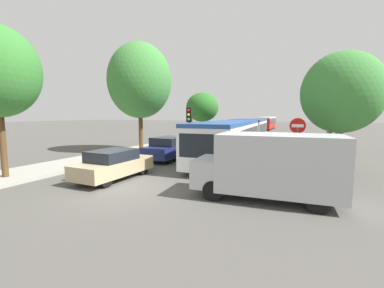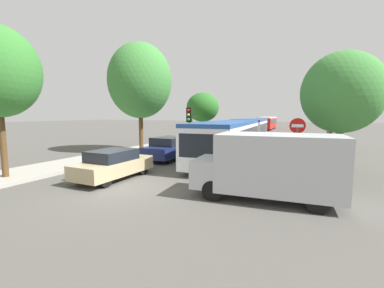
{
  "view_description": "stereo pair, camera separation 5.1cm",
  "coord_description": "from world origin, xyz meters",
  "px_view_note": "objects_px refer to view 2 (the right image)",
  "views": [
    {
      "loc": [
        6.77,
        -7.94,
        2.99
      ],
      "look_at": [
        0.2,
        5.99,
        1.2
      ],
      "focal_mm": 24.0,
      "sensor_mm": 36.0,
      "label": 1
    },
    {
      "loc": [
        6.82,
        -7.92,
        2.99
      ],
      "look_at": [
        0.2,
        5.99,
        1.2
      ],
      "focal_mm": 24.0,
      "sensor_mm": 36.0,
      "label": 2
    }
  ],
  "objects_px": {
    "queued_car_silver": "(243,132)",
    "direction_sign_post": "(328,121)",
    "traffic_light": "(189,122)",
    "tree_right_near": "(342,93)",
    "queued_car_green": "(251,129)",
    "articulated_bus": "(239,134)",
    "queued_car_graphite": "(210,140)",
    "queued_car_navy": "(170,148)",
    "no_entry_sign": "(297,139)",
    "tree_right_mid": "(332,102)",
    "tree_left_far": "(203,107)",
    "queued_car_tan": "(113,164)",
    "white_van": "(271,165)",
    "city_bus_rear": "(267,122)",
    "queued_car_blue": "(230,135)",
    "tree_left_mid": "(140,81)"
  },
  "relations": [
    {
      "from": "queued_car_green",
      "to": "direction_sign_post",
      "type": "relative_size",
      "value": 1.15
    },
    {
      "from": "city_bus_rear",
      "to": "queued_car_tan",
      "type": "xyz_separation_m",
      "value": [
        0.17,
        -43.7,
        -0.72
      ]
    },
    {
      "from": "queued_car_graphite",
      "to": "queued_car_silver",
      "type": "distance_m",
      "value": 11.87
    },
    {
      "from": "articulated_bus",
      "to": "queued_car_graphite",
      "type": "height_order",
      "value": "articulated_bus"
    },
    {
      "from": "white_van",
      "to": "queued_car_tan",
      "type": "bearing_deg",
      "value": -3.54
    },
    {
      "from": "traffic_light",
      "to": "direction_sign_post",
      "type": "distance_m",
      "value": 8.45
    },
    {
      "from": "articulated_bus",
      "to": "no_entry_sign",
      "type": "height_order",
      "value": "no_entry_sign"
    },
    {
      "from": "queued_car_blue",
      "to": "traffic_light",
      "type": "height_order",
      "value": "traffic_light"
    },
    {
      "from": "tree_right_near",
      "to": "queued_car_blue",
      "type": "bearing_deg",
      "value": 126.69
    },
    {
      "from": "city_bus_rear",
      "to": "tree_right_near",
      "type": "height_order",
      "value": "tree_right_near"
    },
    {
      "from": "white_van",
      "to": "tree_left_mid",
      "type": "relative_size",
      "value": 0.6
    },
    {
      "from": "traffic_light",
      "to": "tree_right_near",
      "type": "bearing_deg",
      "value": 85.46
    },
    {
      "from": "white_van",
      "to": "queued_car_blue",
      "type": "bearing_deg",
      "value": -73.45
    },
    {
      "from": "articulated_bus",
      "to": "traffic_light",
      "type": "height_order",
      "value": "traffic_light"
    },
    {
      "from": "queued_car_graphite",
      "to": "tree_right_mid",
      "type": "distance_m",
      "value": 10.31
    },
    {
      "from": "direction_sign_post",
      "to": "tree_right_near",
      "type": "relative_size",
      "value": 0.6
    },
    {
      "from": "queued_car_navy",
      "to": "tree_right_near",
      "type": "xyz_separation_m",
      "value": [
        9.72,
        -0.25,
        3.25
      ]
    },
    {
      "from": "queued_car_green",
      "to": "traffic_light",
      "type": "distance_m",
      "value": 24.75
    },
    {
      "from": "queued_car_green",
      "to": "city_bus_rear",
      "type": "bearing_deg",
      "value": 0.18
    },
    {
      "from": "queued_car_blue",
      "to": "queued_car_silver",
      "type": "distance_m",
      "value": 6.06
    },
    {
      "from": "traffic_light",
      "to": "queued_car_navy",
      "type": "bearing_deg",
      "value": -105.71
    },
    {
      "from": "tree_left_far",
      "to": "tree_right_near",
      "type": "height_order",
      "value": "tree_right_near"
    },
    {
      "from": "queued_car_silver",
      "to": "traffic_light",
      "type": "distance_m",
      "value": 18.83
    },
    {
      "from": "queued_car_blue",
      "to": "queued_car_silver",
      "type": "relative_size",
      "value": 1.02
    },
    {
      "from": "queued_car_navy",
      "to": "tree_left_mid",
      "type": "xyz_separation_m",
      "value": [
        -4.08,
        2.36,
        4.87
      ]
    },
    {
      "from": "no_entry_sign",
      "to": "tree_left_far",
      "type": "distance_m",
      "value": 18.91
    },
    {
      "from": "queued_car_blue",
      "to": "tree_right_mid",
      "type": "relative_size",
      "value": 0.72
    },
    {
      "from": "queued_car_silver",
      "to": "queued_car_tan",
      "type": "bearing_deg",
      "value": -179.27
    },
    {
      "from": "direction_sign_post",
      "to": "tree_left_mid",
      "type": "relative_size",
      "value": 0.42
    },
    {
      "from": "queued_car_tan",
      "to": "queued_car_graphite",
      "type": "relative_size",
      "value": 0.96
    },
    {
      "from": "tree_left_mid",
      "to": "tree_right_near",
      "type": "xyz_separation_m",
      "value": [
        13.8,
        -2.6,
        -1.62
      ]
    },
    {
      "from": "queued_car_green",
      "to": "traffic_light",
      "type": "height_order",
      "value": "traffic_light"
    },
    {
      "from": "white_van",
      "to": "city_bus_rear",
      "type": "bearing_deg",
      "value": -85.34
    },
    {
      "from": "articulated_bus",
      "to": "queued_car_green",
      "type": "distance_m",
      "value": 20.26
    },
    {
      "from": "tree_left_mid",
      "to": "tree_right_near",
      "type": "relative_size",
      "value": 1.44
    },
    {
      "from": "articulated_bus",
      "to": "tree_right_mid",
      "type": "xyz_separation_m",
      "value": [
        6.34,
        4.6,
        2.47
      ]
    },
    {
      "from": "articulated_bus",
      "to": "direction_sign_post",
      "type": "height_order",
      "value": "direction_sign_post"
    },
    {
      "from": "queued_car_blue",
      "to": "queued_car_green",
      "type": "relative_size",
      "value": 1.04
    },
    {
      "from": "queued_car_navy",
      "to": "no_entry_sign",
      "type": "distance_m",
      "value": 8.24
    },
    {
      "from": "queued_car_silver",
      "to": "direction_sign_post",
      "type": "xyz_separation_m",
      "value": [
        9.13,
        -15.4,
        1.81
      ]
    },
    {
      "from": "direction_sign_post",
      "to": "queued_car_tan",
      "type": "bearing_deg",
      "value": 42.89
    },
    {
      "from": "queued_car_tan",
      "to": "no_entry_sign",
      "type": "height_order",
      "value": "no_entry_sign"
    },
    {
      "from": "tree_right_near",
      "to": "queued_car_silver",
      "type": "bearing_deg",
      "value": 117.0
    },
    {
      "from": "no_entry_sign",
      "to": "tree_left_mid",
      "type": "bearing_deg",
      "value": -110.05
    },
    {
      "from": "city_bus_rear",
      "to": "tree_right_mid",
      "type": "bearing_deg",
      "value": -163.43
    },
    {
      "from": "tree_left_mid",
      "to": "direction_sign_post",
      "type": "bearing_deg",
      "value": 2.73
    },
    {
      "from": "queued_car_blue",
      "to": "direction_sign_post",
      "type": "height_order",
      "value": "direction_sign_post"
    },
    {
      "from": "tree_left_far",
      "to": "tree_left_mid",
      "type": "bearing_deg",
      "value": -94.44
    },
    {
      "from": "queued_car_tan",
      "to": "queued_car_navy",
      "type": "distance_m",
      "value": 5.66
    },
    {
      "from": "queued_car_blue",
      "to": "tree_right_near",
      "type": "bearing_deg",
      "value": -142.71
    }
  ]
}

